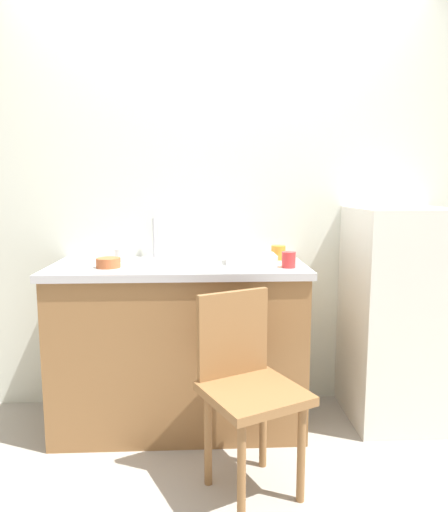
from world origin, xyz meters
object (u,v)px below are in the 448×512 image
Objects in this scene: terracotta_bowl at (108,263)px; cup_red at (289,260)px; dish_tray at (250,258)px; refrigerator at (398,315)px; cup_white at (121,255)px; cup_orange at (278,253)px; chair at (247,382)px.

cup_red reaches higher than terracotta_bowl.
terracotta_bowl is 0.96m from cup_red.
dish_tray is at bearing 8.86° from terracotta_bowl.
refrigerator is 0.79m from cup_red.
cup_white is 0.90× the size of cup_red.
refrigerator reaches higher than cup_white.
refrigerator reaches higher than cup_orange.
terracotta_bowl is at bearing 118.30° from chair.
cup_white is (-1.60, 0.09, 0.35)m from refrigerator.
refrigerator is 14.91× the size of cup_orange.
terracotta_bowl is (-0.77, -0.12, 0.00)m from dish_tray.
cup_white is (-0.74, 0.08, 0.01)m from dish_tray.
cup_white is (0.03, 0.20, 0.01)m from terracotta_bowl.
cup_orange is at bearing 92.07° from cup_red.
dish_tray is 0.25m from cup_red.
cup_orange reaches higher than dish_tray.
dish_tray is at bearing 137.78° from cup_red.
cup_orange is (0.25, 0.73, 0.48)m from chair.
terracotta_bowl is at bearing 177.08° from cup_red.
refrigerator is 14.67× the size of cup_red.
cup_red is (0.01, -0.28, 0.00)m from cup_orange.
dish_tray is 2.18× the size of terracotta_bowl.
refrigerator is 9.70× the size of terracotta_bowl.
cup_red is at bearing -15.33° from cup_white.
dish_tray is 3.30× the size of cup_red.
terracotta_bowl is 1.69× the size of cup_white.
cup_red is (0.26, 0.45, 0.48)m from chair.
cup_red is at bearing 34.04° from chair.
refrigerator is 1.13m from chair.
cup_orange is at bearing 13.57° from terracotta_bowl.
cup_red is (-0.68, -0.17, 0.36)m from refrigerator.
terracotta_bowl is (-1.64, -0.12, 0.34)m from refrigerator.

